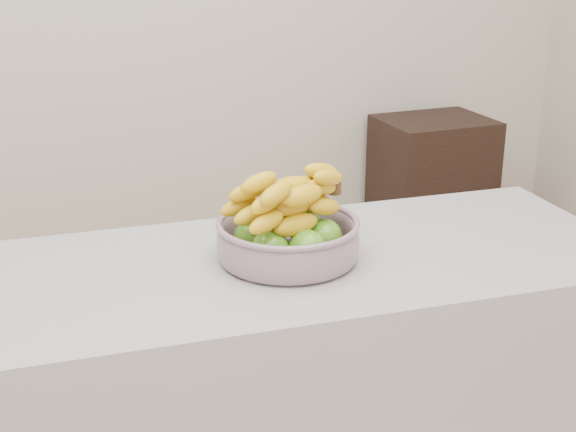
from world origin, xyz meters
name	(u,v)px	position (x,y,z in m)	size (l,w,h in m)	color
cabinet	(430,211)	(1.33, 1.78, 0.41)	(0.45, 0.36, 0.82)	black
fruit_bowl	(288,233)	(0.24, 0.35, 0.96)	(0.31, 0.31, 0.19)	#929EB0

